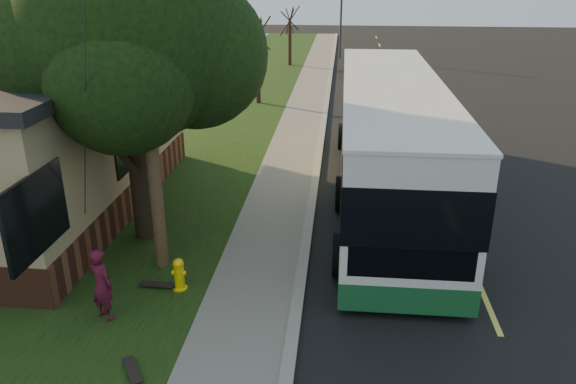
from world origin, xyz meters
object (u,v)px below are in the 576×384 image
(utility_pole, at_px, (144,71))
(dumpster, at_px, (78,180))
(skateboarder, at_px, (102,284))
(transit_bus, at_px, (389,138))
(distant_car, at_px, (360,62))
(traffic_signal, at_px, (341,15))
(skateboard_main, at_px, (132,370))
(fire_hydrant, at_px, (179,274))
(bare_tree_near, at_px, (258,62))
(bare_tree_far, at_px, (290,37))
(leafy_tree, at_px, (129,34))
(skateboard_spare, at_px, (158,285))

(utility_pole, bearing_deg, dumpster, 134.49)
(utility_pole, bearing_deg, skateboarder, -102.55)
(skateboarder, height_order, dumpster, skateboarder)
(transit_bus, bearing_deg, distant_car, 90.94)
(traffic_signal, distance_m, skateboard_main, 37.02)
(transit_bus, bearing_deg, utility_pole, -138.38)
(fire_hydrant, bearing_deg, distant_car, 80.72)
(bare_tree_near, bearing_deg, distant_car, 60.17)
(fire_hydrant, relative_size, distant_car, 0.17)
(bare_tree_far, distance_m, traffic_signal, 5.44)
(skateboarder, bearing_deg, fire_hydrant, -106.71)
(distant_car, bearing_deg, bare_tree_near, -124.95)
(fire_hydrant, height_order, utility_pole, utility_pole)
(utility_pole, xyz_separation_m, transit_bus, (5.53, 4.91, -2.72))
(bare_tree_near, bearing_deg, bare_tree_far, 87.61)
(bare_tree_near, distance_m, skateboarder, 19.24)
(skateboard_main, height_order, dumpster, dumpster)
(bare_tree_far, height_order, transit_bus, bare_tree_far)
(bare_tree_near, bearing_deg, skateboarder, -90.87)
(utility_pole, relative_size, skateboard_main, 11.80)
(traffic_signal, height_order, distant_car, traffic_signal)
(fire_hydrant, relative_size, bare_tree_far, 0.18)
(utility_pole, height_order, dumpster, utility_pole)
(fire_hydrant, height_order, leafy_tree, leafy_tree)
(utility_pole, height_order, bare_tree_near, utility_pole)
(leafy_tree, bearing_deg, skateboard_spare, -67.90)
(transit_bus, bearing_deg, dumpster, -173.27)
(fire_hydrant, relative_size, traffic_signal, 0.13)
(traffic_signal, xyz_separation_m, skateboarder, (-4.29, -35.19, -2.33))
(bare_tree_near, xyz_separation_m, skateboard_spare, (0.40, -17.98, -2.02))
(skateboard_spare, bearing_deg, bare_tree_near, 91.26)
(utility_pole, distance_m, bare_tree_far, 29.13)
(leafy_tree, bearing_deg, fire_hydrant, -59.33)
(transit_bus, relative_size, skateboard_spare, 15.90)
(skateboard_spare, height_order, distant_car, distant_car)
(bare_tree_near, height_order, distant_car, bare_tree_near)
(skateboard_main, relative_size, dumpster, 0.53)
(traffic_signal, xyz_separation_m, skateboard_spare, (-3.60, -33.98, -3.04))
(skateboarder, bearing_deg, leafy_tree, -56.08)
(distant_car, bearing_deg, traffic_signal, 96.57)
(fire_hydrant, distance_m, dumpster, 6.56)
(leafy_tree, xyz_separation_m, skateboard_spare, (1.07, -2.63, -5.04))
(bare_tree_far, bearing_deg, traffic_signal, 48.81)
(transit_bus, relative_size, dumpster, 9.18)
(traffic_signal, bearing_deg, utility_pole, -96.58)
(leafy_tree, relative_size, skateboarder, 5.10)
(traffic_signal, bearing_deg, fire_hydrant, -95.21)
(leafy_tree, xyz_separation_m, traffic_signal, (4.67, 31.35, -2.00))
(bare_tree_far, relative_size, dumpster, 2.80)
(leafy_tree, bearing_deg, traffic_signal, 81.53)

